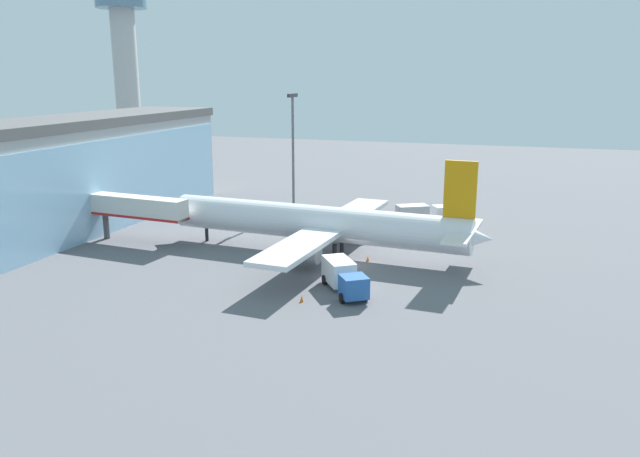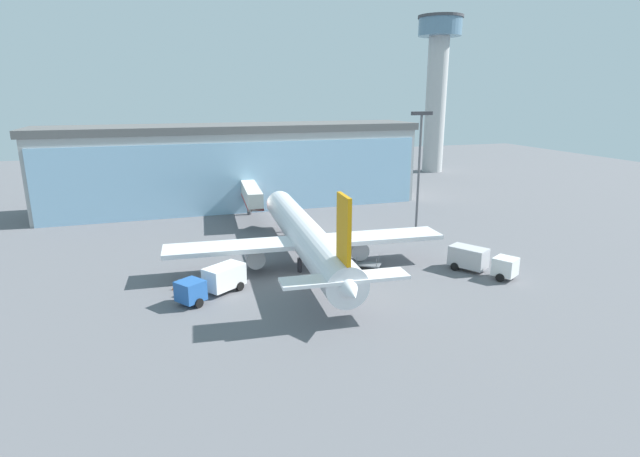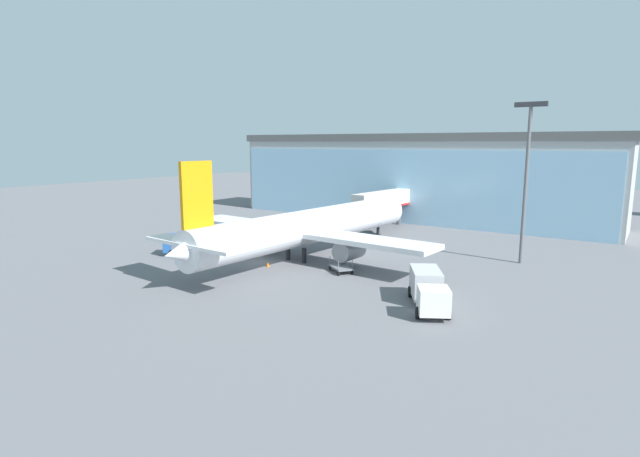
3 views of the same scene
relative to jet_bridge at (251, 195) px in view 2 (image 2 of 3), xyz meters
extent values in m
plane|color=slate|center=(-0.50, -26.59, -4.16)|extent=(240.00, 240.00, 0.00)
cube|color=#A2A2A2|center=(-0.50, 12.19, 2.29)|extent=(62.74, 12.19, 12.90)
cube|color=#95C2E2|center=(-0.52, 6.07, 1.64)|extent=(61.44, 0.55, 11.61)
cube|color=#5B5B5B|center=(-0.50, 12.19, 9.34)|extent=(64.00, 12.43, 1.20)
cube|color=silver|center=(-0.01, -0.09, 0.17)|extent=(3.30, 13.09, 2.40)
cube|color=red|center=(-0.01, -0.09, -0.88)|extent=(3.34, 13.10, 0.30)
cylinder|color=#4C4C51|center=(0.41, 4.75, -2.60)|extent=(0.70, 0.70, 3.13)
cylinder|color=#B2B2B2|center=(53.20, 37.33, 12.01)|extent=(4.97, 4.97, 32.35)
cylinder|color=slate|center=(53.20, 37.33, 30.19)|extent=(10.20, 10.20, 4.00)
cylinder|color=#3F3F44|center=(53.20, 37.33, 32.49)|extent=(10.71, 10.71, 0.60)
cylinder|color=#59595E|center=(22.23, -11.26, 3.96)|extent=(0.36, 0.36, 16.24)
cube|color=#333338|center=(22.23, -11.26, 12.33)|extent=(3.20, 0.40, 0.50)
cylinder|color=silver|center=(2.16, -21.38, -0.66)|extent=(6.16, 34.29, 3.81)
cone|color=silver|center=(3.34, -4.36, -0.66)|extent=(4.01, 3.26, 3.81)
cone|color=silver|center=(0.98, -38.39, -0.66)|extent=(3.70, 4.23, 3.43)
cube|color=silver|center=(2.04, -23.08, -1.04)|extent=(31.44, 6.35, 0.50)
cube|color=silver|center=(1.05, -37.40, -0.09)|extent=(11.14, 3.16, 0.30)
cube|color=orange|center=(1.09, -36.90, 4.11)|extent=(0.58, 3.22, 5.72)
cylinder|color=gray|center=(-3.84, -22.17, -2.39)|extent=(2.32, 3.34, 2.10)
cylinder|color=gray|center=(8.00, -22.99, -2.39)|extent=(2.32, 3.34, 2.10)
cylinder|color=black|center=(0.83, -24.00, -3.36)|extent=(0.50, 0.50, 1.60)
cylinder|color=black|center=(3.11, -24.16, -3.36)|extent=(0.50, 0.50, 1.60)
cylinder|color=black|center=(3.13, -7.36, -3.36)|extent=(0.40, 0.40, 1.60)
cube|color=#2659A5|center=(-11.24, -29.41, -2.76)|extent=(3.06, 3.06, 1.90)
cube|color=white|center=(-7.79, -27.02, -2.61)|extent=(4.54, 4.09, 2.20)
cylinder|color=black|center=(-10.62, -30.31, -3.71)|extent=(0.91, 0.76, 0.90)
cylinder|color=black|center=(-11.87, -28.51, -3.71)|extent=(0.91, 0.76, 0.90)
cylinder|color=black|center=(-6.34, -27.35, -3.71)|extent=(0.91, 0.76, 0.90)
cylinder|color=black|center=(-7.60, -25.55, -3.71)|extent=(0.91, 0.76, 0.90)
cube|color=silver|center=(21.03, -32.83, -2.76)|extent=(3.01, 3.01, 1.90)
cube|color=#B2B2B7|center=(18.92, -29.20, -2.61)|extent=(3.91, 4.56, 2.20)
cylinder|color=black|center=(21.98, -32.28, -3.71)|extent=(0.71, 0.93, 0.90)
cylinder|color=black|center=(20.08, -33.38, -3.71)|extent=(0.71, 0.93, 0.90)
cylinder|color=black|center=(19.37, -27.78, -3.71)|extent=(0.71, 0.93, 0.90)
cylinder|color=black|center=(17.47, -28.88, -3.71)|extent=(0.71, 0.93, 0.90)
cube|color=slate|center=(8.46, -25.32, -3.64)|extent=(3.21, 2.92, 0.16)
cylinder|color=black|center=(9.79, -25.38, -3.94)|extent=(0.43, 0.35, 0.44)
cylinder|color=slate|center=(9.79, -25.38, -3.11)|extent=(0.08, 0.08, 0.90)
cylinder|color=black|center=(8.96, -26.55, -3.94)|extent=(0.43, 0.35, 0.44)
cylinder|color=slate|center=(8.96, -26.55, -3.11)|extent=(0.08, 0.08, 0.90)
cylinder|color=black|center=(7.96, -24.08, -3.94)|extent=(0.43, 0.35, 0.44)
cylinder|color=slate|center=(7.96, -24.08, -3.11)|extent=(0.08, 0.08, 0.90)
cylinder|color=black|center=(7.13, -25.26, -3.94)|extent=(0.43, 0.35, 0.44)
cylinder|color=slate|center=(7.13, -25.26, -3.11)|extent=(0.08, 0.08, 0.90)
cone|color=orange|center=(1.01, -27.64, -3.89)|extent=(0.36, 0.36, 0.55)
cone|color=orange|center=(-12.67, -25.09, -3.89)|extent=(0.36, 0.36, 0.55)
camera|label=1|loc=(-61.01, -42.65, 15.21)|focal=35.00mm
camera|label=2|loc=(-13.17, -74.27, 14.96)|focal=28.00mm
camera|label=3|loc=(33.73, -66.06, 8.50)|focal=28.00mm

